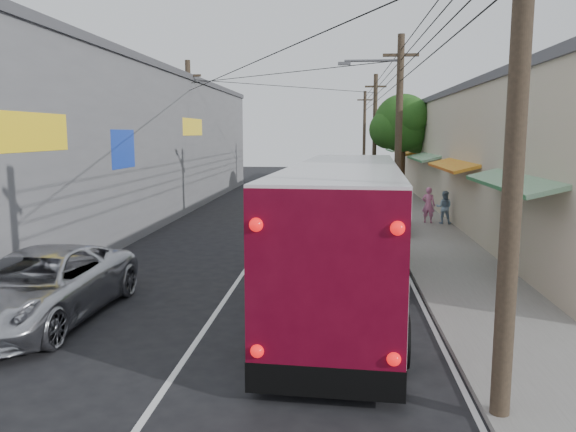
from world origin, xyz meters
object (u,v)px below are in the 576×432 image
Objects in this scene: parked_suv at (379,212)px; parked_car_far at (353,186)px; coach_bus at (345,229)px; pedestrian_far at (444,207)px; parked_car_mid at (369,196)px; jeepney at (40,286)px; pedestrian_near at (428,205)px.

parked_car_far is at bearing 95.87° from parked_suv.
coach_bus reaches higher than pedestrian_far.
parked_car_mid is at bearing -51.97° from pedestrian_far.
pedestrian_far is (3.00, -6.21, 0.19)m from parked_car_mid.
parked_car_mid is 6.90m from pedestrian_far.
parked_car_far is at bearing 74.76° from jeepney.
jeepney is 3.49× the size of pedestrian_near.
parked_car_mid is (1.59, 17.78, -1.10)m from coach_bus.
parked_car_mid is at bearing -45.16° from pedestrian_near.
pedestrian_near is at bearing -69.46° from parked_car_mid.
pedestrian_near reaches higher than parked_car_far.
coach_bus is 12.42m from pedestrian_near.
jeepney is at bearing -156.82° from coach_bus.
coach_bus is 17.89m from parked_car_mid.
parked_suv is at bearing -90.59° from parked_car_mid.
pedestrian_near is at bearing 36.53° from parked_suv.
jeepney is 15.14m from parked_suv.
coach_bus is 22.94m from parked_car_far.
parked_car_far is (-0.80, 12.73, -0.04)m from parked_suv.
coach_bus is 2.63× the size of parked_car_far.
parked_suv is 1.39× the size of parked_car_mid.
parked_car_mid is 0.86× the size of parked_car_far.
jeepney reaches higher than parked_car_mid.
parked_suv is 7.61m from parked_car_mid.
pedestrian_far is (0.67, -0.18, -0.07)m from pedestrian_near.
parked_car_far is (7.60, 25.33, -0.04)m from jeepney.
parked_car_far is (-0.80, 5.12, 0.08)m from parked_car_mid.
coach_bus is 2.19× the size of parked_suv.
parked_car_mid is at bearing 68.90° from jeepney.
parked_car_mid is (8.40, 20.21, -0.12)m from jeepney.
jeepney is at bearing -121.42° from parked_suv.
parked_car_far is 3.08× the size of pedestrian_far.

